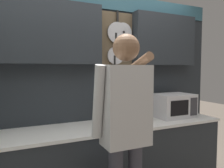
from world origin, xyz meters
TOP-DOWN VIEW (x-y plane):
  - base_cabinet_counter at (0.00, -0.00)m, footprint 2.52×0.60m
  - back_wall_unit at (-0.01, 0.26)m, footprint 3.09×0.20m
  - microwave at (0.81, 0.03)m, footprint 0.48×0.36m
  - knife_block at (-0.11, 0.03)m, footprint 0.12×0.16m
  - utensil_crock at (0.13, 0.03)m, footprint 0.10×0.10m
  - person at (-0.19, -0.57)m, footprint 0.54×0.67m

SIDE VIEW (x-z plane):
  - base_cabinet_counter at x=0.00m, z-range 0.00..0.88m
  - utensil_crock at x=0.13m, z-range 0.79..1.13m
  - knife_block at x=-0.11m, z-range 0.85..1.13m
  - microwave at x=0.81m, z-range 0.88..1.17m
  - person at x=-0.19m, z-range 0.18..1.94m
  - back_wall_unit at x=-0.01m, z-range 0.30..2.68m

